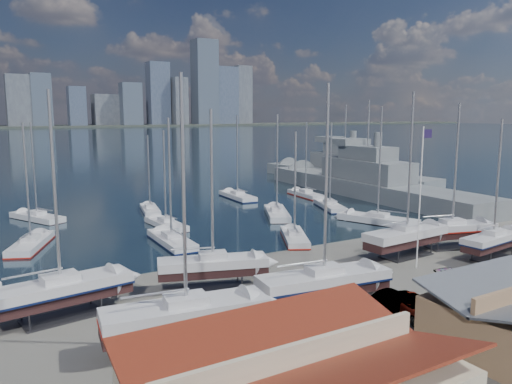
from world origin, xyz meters
TOP-DOWN VIEW (x-y plane):
  - ground at (0.00, -10.00)m, footprint 1400.00×1400.00m
  - water at (0.00, 300.00)m, footprint 1400.00×600.00m
  - sailboat_cradle_0 at (-24.83, -6.85)m, footprint 10.20×4.13m
  - sailboat_cradle_1 at (-18.90, -15.45)m, footprint 10.69×4.22m
  - sailboat_cradle_2 at (-12.93, -6.78)m, footprint 9.33×5.17m
  - sailboat_cradle_3 at (-7.71, -14.88)m, footprint 10.52×4.13m
  - sailboat_cradle_4 at (8.29, -8.07)m, footprint 10.33×3.51m
  - sailboat_cradle_5 at (14.94, -13.20)m, footprint 8.71×3.32m
  - sailboat_cradle_6 at (14.95, -8.29)m, footprint 9.95×5.30m
  - sailboat_moored_1 at (-24.40, 14.88)m, footprint 6.12×9.73m
  - sailboat_moored_2 at (-21.95, 29.84)m, footprint 6.36×9.46m
  - sailboat_moored_3 at (-10.73, 8.50)m, footprint 3.06×9.89m
  - sailboat_moored_4 at (-8.23, 16.95)m, footprint 3.00×8.75m
  - sailboat_moored_5 at (-6.73, 27.71)m, footprint 3.83×8.27m
  - sailboat_moored_6 at (2.04, 2.89)m, footprint 6.19×8.87m
  - sailboat_moored_7 at (7.68, 15.33)m, footprint 6.96×10.17m
  - sailboat_moored_8 at (10.03, 31.40)m, footprint 3.37×10.10m
  - sailboat_moored_9 at (16.83, 4.80)m, footprint 6.59×11.00m
  - sailboat_moored_10 at (18.00, 16.32)m, footprint 5.65×9.50m
  - sailboat_moored_11 at (21.49, 27.36)m, footprint 3.48×9.33m
  - naval_ship_east at (31.66, 23.07)m, footprint 11.01×52.29m
  - naval_ship_west at (41.15, 40.23)m, footprint 12.87×44.77m
  - car_a at (-13.23, -18.19)m, footprint 2.20×4.87m
  - car_b at (-3.44, -17.96)m, footprint 4.82×1.74m
  - car_c at (-2.94, -19.48)m, footprint 3.73×5.59m
  - car_d at (3.98, -18.17)m, footprint 2.65×5.29m
  - flagpole at (6.17, -11.44)m, footprint 1.17×0.12m

SIDE VIEW (x-z plane):
  - water at x=0.00m, z-range -0.35..0.05m
  - ground at x=0.00m, z-range 0.00..0.00m
  - sailboat_moored_1 at x=-24.40m, z-range -6.75..7.37m
  - sailboat_moored_3 at x=-10.73m, z-range -7.02..7.64m
  - sailboat_moored_10 at x=18.00m, z-range -6.56..7.17m
  - sailboat_moored_8 at x=10.03m, z-range -7.14..7.75m
  - sailboat_moored_11 at x=21.49m, z-range -6.51..7.12m
  - sailboat_moored_6 at x=2.04m, z-range -6.22..6.83m
  - sailboat_moored_5 at x=-6.73m, z-range -5.65..6.27m
  - sailboat_moored_7 at x=7.68m, z-range -7.21..7.85m
  - sailboat_moored_2 at x=-21.95m, z-range -6.67..7.31m
  - sailboat_moored_9 at x=16.83m, z-range -7.71..8.35m
  - sailboat_moored_4 at x=-8.23m, z-range -6.17..6.82m
  - car_c at x=-2.94m, z-range 0.00..1.43m
  - car_d at x=3.98m, z-range 0.00..1.47m
  - car_b at x=-3.44m, z-range 0.00..1.58m
  - car_a at x=-13.23m, z-range 0.00..1.62m
  - naval_ship_west at x=41.15m, z-range -7.33..10.65m
  - naval_ship_east at x=31.66m, z-range -7.67..11.01m
  - sailboat_cradle_5 at x=14.94m, z-range -4.99..8.92m
  - sailboat_cradle_2 at x=-12.93m, z-range -5.38..9.40m
  - sailboat_cradle_6 at x=14.95m, z-range -5.72..9.81m
  - sailboat_cradle_0 at x=-24.83m, z-range -5.93..10.07m
  - sailboat_cradle_3 at x=-7.71m, z-range -6.16..10.35m
  - sailboat_cradle_4 at x=8.29m, z-range -6.17..10.38m
  - sailboat_cradle_1 at x=-18.90m, z-range -6.26..10.48m
  - flagpole at x=6.17m, z-range 1.09..14.37m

